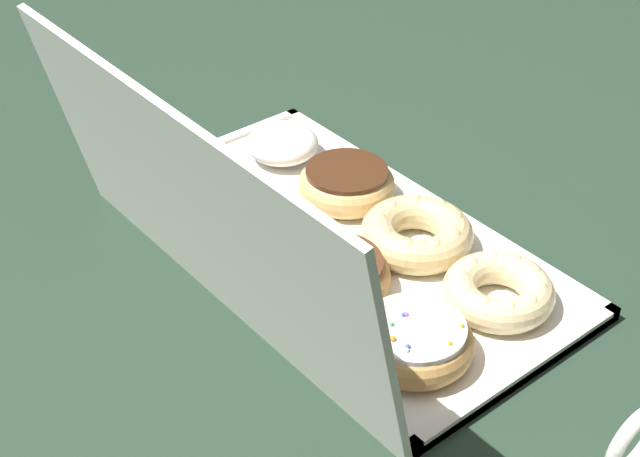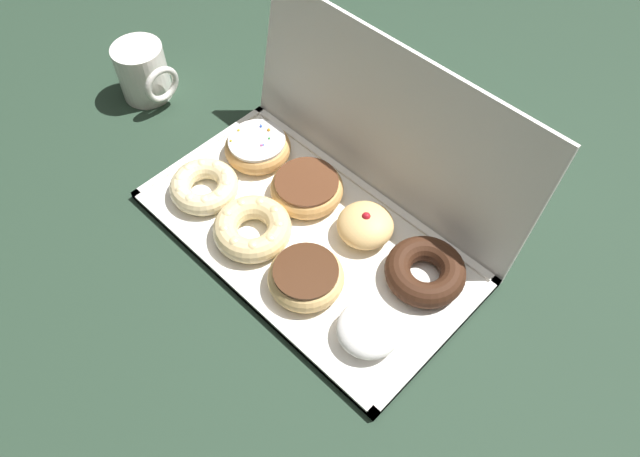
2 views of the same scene
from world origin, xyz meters
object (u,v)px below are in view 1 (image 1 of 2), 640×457
cruller_donut_0 (499,290)px  chocolate_frosted_donut_5 (333,275)px  chocolate_frosted_donut_2 (347,183)px  powdered_filled_donut_3 (282,143)px  chocolate_cake_ring_donut_7 (197,181)px  sprinkle_donut_4 (414,341)px  cruller_donut_1 (417,233)px  donut_box (340,246)px  jelly_filled_donut_6 (257,222)px

cruller_donut_0 → chocolate_frosted_donut_5: (0.12, 0.11, 0.00)m
chocolate_frosted_donut_2 → powdered_filled_donut_3: size_ratio=1.26×
cruller_donut_0 → chocolate_cake_ring_donut_7: (0.36, 0.12, 0.00)m
sprinkle_donut_4 → chocolate_frosted_donut_5: (0.12, -0.00, -0.00)m
powdered_filled_donut_3 → chocolate_frosted_donut_5: powdered_filled_donut_3 is taller
cruller_donut_0 → sprinkle_donut_4: size_ratio=0.99×
powdered_filled_donut_3 → chocolate_frosted_donut_2: bearing=-179.2°
cruller_donut_1 → chocolate_frosted_donut_2: (0.12, -0.00, 0.00)m
cruller_donut_0 → powdered_filled_donut_3: powdered_filled_donut_3 is taller
cruller_donut_1 → sprinkle_donut_4: 0.17m
chocolate_frosted_donut_2 → powdered_filled_donut_3: (0.12, 0.00, -0.00)m
chocolate_frosted_donut_2 → chocolate_cake_ring_donut_7: size_ratio=0.94×
donut_box → chocolate_cake_ring_donut_7: size_ratio=4.44×
chocolate_cake_ring_donut_7 → sprinkle_donut_4: bearing=-179.2°
chocolate_frosted_donut_5 → jelly_filled_donut_6: size_ratio=1.35×
cruller_donut_1 → donut_box: bearing=44.3°
cruller_donut_1 → chocolate_frosted_donut_5: cruller_donut_1 is taller
cruller_donut_1 → chocolate_frosted_donut_2: bearing=-2.0°
cruller_donut_0 → sprinkle_donut_4: 0.12m
cruller_donut_0 → jelly_filled_donut_6: jelly_filled_donut_6 is taller
jelly_filled_donut_6 → chocolate_cake_ring_donut_7: bearing=0.7°
cruller_donut_0 → donut_box: bearing=17.2°
chocolate_frosted_donut_5 → sprinkle_donut_4: bearing=177.7°
sprinkle_donut_4 → chocolate_frosted_donut_5: 0.12m
cruller_donut_0 → powdered_filled_donut_3: size_ratio=1.25×
chocolate_frosted_donut_5 → chocolate_frosted_donut_2: bearing=-45.4°
cruller_donut_0 → powdered_filled_donut_3: 0.36m
sprinkle_donut_4 → chocolate_frosted_donut_5: bearing=-2.3°
donut_box → cruller_donut_1: size_ratio=4.35×
sprinkle_donut_4 → cruller_donut_0: bearing=-89.6°
chocolate_frosted_donut_2 → chocolate_frosted_donut_5: size_ratio=0.95×
donut_box → jelly_filled_donut_6: jelly_filled_donut_6 is taller
cruller_donut_1 → chocolate_frosted_donut_5: (0.00, 0.12, -0.00)m
cruller_donut_0 → chocolate_cake_ring_donut_7: chocolate_cake_ring_donut_7 is taller
chocolate_frosted_donut_2 → chocolate_frosted_donut_5: chocolate_frosted_donut_2 is taller
powdered_filled_donut_3 → jelly_filled_donut_6: size_ratio=1.02×
cruller_donut_1 → jelly_filled_donut_6: bearing=45.5°
cruller_donut_0 → jelly_filled_donut_6: (0.24, 0.12, 0.01)m
powdered_filled_donut_3 → chocolate_cake_ring_donut_7: bearing=91.2°
sprinkle_donut_4 → chocolate_cake_ring_donut_7: size_ratio=0.95×
jelly_filled_donut_6 → sprinkle_donut_4: bearing=-179.2°
jelly_filled_donut_6 → powdered_filled_donut_3: bearing=-46.7°
powdered_filled_donut_3 → jelly_filled_donut_6: bearing=133.3°
chocolate_frosted_donut_5 → cruller_donut_1: bearing=-91.4°
donut_box → chocolate_frosted_donut_5: bearing=134.5°
chocolate_frosted_donut_2 → sprinkle_donut_4: bearing=152.7°
chocolate_frosted_donut_2 → powdered_filled_donut_3: bearing=0.8°
donut_box → chocolate_frosted_donut_5: size_ratio=4.46×
donut_box → chocolate_cake_ring_donut_7: 0.19m
powdered_filled_donut_3 → cruller_donut_1: bearing=179.4°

